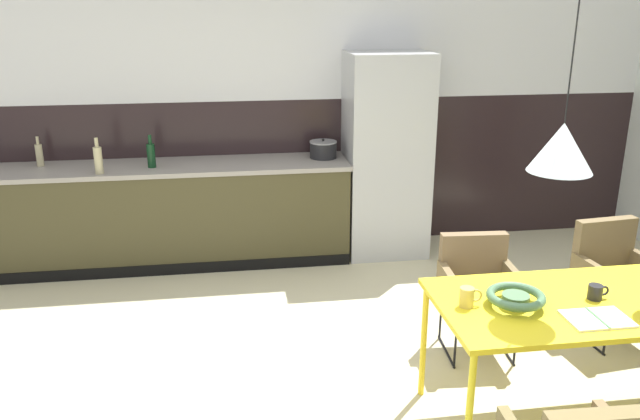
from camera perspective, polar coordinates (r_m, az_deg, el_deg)
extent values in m
cube|color=black|center=(6.22, -0.14, 3.44)|extent=(6.56, 0.12, 1.41)
cube|color=silver|center=(6.02, -0.15, 16.52)|extent=(6.56, 0.12, 1.41)
cube|color=#3D3820|center=(5.93, -13.84, -0.59)|extent=(3.32, 0.60, 0.87)
cube|color=gray|center=(5.80, -14.18, 3.68)|extent=(3.35, 0.63, 0.04)
cube|color=black|center=(5.78, -13.80, -5.19)|extent=(3.32, 0.01, 0.10)
cube|color=#ADAFB2|center=(5.94, 5.88, 4.82)|extent=(0.73, 0.60, 1.85)
cube|color=yellow|center=(3.85, 24.38, -7.34)|extent=(1.91, 0.82, 0.03)
cylinder|color=yellow|center=(3.95, 9.18, -11.40)|extent=(0.04, 0.04, 0.73)
cylinder|color=yellow|center=(3.36, 13.06, -17.46)|extent=(0.04, 0.04, 0.73)
cube|color=brown|center=(4.93, 24.95, -5.90)|extent=(0.52, 0.51, 0.06)
cube|color=brown|center=(5.00, 23.87, -2.76)|extent=(0.46, 0.13, 0.37)
cube|color=brown|center=(4.76, 23.04, -5.18)|extent=(0.09, 0.42, 0.14)
cylinder|color=black|center=(4.77, 24.10, -9.60)|extent=(0.02, 0.02, 0.39)
cylinder|color=black|center=(5.27, 25.05, -7.07)|extent=(0.02, 0.02, 0.39)
cylinder|color=black|center=(5.04, 21.47, -7.76)|extent=(0.02, 0.02, 0.39)
cylinder|color=black|center=(5.23, 26.07, -9.77)|extent=(0.06, 0.41, 0.02)
cylinder|color=black|center=(4.99, 22.48, -10.60)|extent=(0.06, 0.41, 0.02)
cube|color=brown|center=(4.43, 13.98, -7.27)|extent=(0.51, 0.49, 0.06)
cube|color=brown|center=(4.53, 13.40, -3.98)|extent=(0.46, 0.11, 0.33)
cube|color=brown|center=(4.46, 16.78, -5.92)|extent=(0.08, 0.42, 0.14)
cube|color=brown|center=(4.33, 11.30, -6.25)|extent=(0.08, 0.42, 0.14)
cylinder|color=black|center=(4.44, 17.00, -10.82)|extent=(0.02, 0.02, 0.40)
cylinder|color=black|center=(4.32, 11.95, -11.26)|extent=(0.02, 0.02, 0.40)
cylinder|color=black|center=(4.76, 15.39, -8.64)|extent=(0.02, 0.02, 0.40)
cylinder|color=black|center=(4.64, 10.67, -8.98)|extent=(0.02, 0.02, 0.40)
cylinder|color=black|center=(4.69, 15.95, -11.77)|extent=(0.05, 0.41, 0.02)
cylinder|color=black|center=(4.57, 11.13, -12.20)|extent=(0.05, 0.41, 0.02)
cylinder|color=#4C704C|center=(3.56, 16.94, -7.68)|extent=(0.14, 0.14, 0.07)
torus|color=#486F4D|center=(3.55, 16.97, -7.34)|extent=(0.31, 0.31, 0.05)
cube|color=white|center=(3.54, 22.26, -9.00)|extent=(0.16, 0.22, 0.01)
cube|color=white|center=(3.62, 24.45, -8.68)|extent=(0.16, 0.22, 0.01)
cube|color=#4C7F4C|center=(3.57, 23.39, -8.73)|extent=(0.01, 0.23, 0.00)
cylinder|color=black|center=(3.79, 23.21, -6.70)|extent=(0.08, 0.08, 0.08)
torus|color=black|center=(3.81, 23.87, -6.57)|extent=(0.06, 0.01, 0.06)
cylinder|color=gold|center=(3.49, 12.88, -7.54)|extent=(0.08, 0.08, 0.11)
torus|color=gold|center=(3.50, 13.65, -7.39)|extent=(0.07, 0.01, 0.07)
cylinder|color=black|center=(5.87, 0.33, 5.33)|extent=(0.24, 0.24, 0.14)
cylinder|color=gray|center=(5.85, 0.33, 6.06)|extent=(0.25, 0.25, 0.01)
sphere|color=black|center=(5.85, 0.33, 6.24)|extent=(0.02, 0.02, 0.02)
cylinder|color=tan|center=(5.62, -19.06, 4.17)|extent=(0.07, 0.07, 0.22)
cylinder|color=tan|center=(5.59, -19.22, 5.68)|extent=(0.03, 0.03, 0.08)
cylinder|color=tan|center=(6.08, -23.61, 4.47)|extent=(0.06, 0.06, 0.19)
cylinder|color=tan|center=(6.05, -23.77, 5.67)|extent=(0.02, 0.02, 0.07)
cylinder|color=#0F3319|center=(5.71, -14.74, 4.69)|extent=(0.07, 0.07, 0.21)
cylinder|color=#0F3319|center=(5.68, -14.86, 6.08)|extent=(0.03, 0.03, 0.08)
cylinder|color=black|center=(3.33, 21.92, 16.06)|extent=(0.01, 0.01, 1.04)
cone|color=silver|center=(3.41, 20.64, 5.21)|extent=(0.32, 0.32, 0.25)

